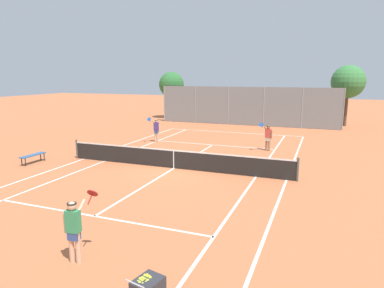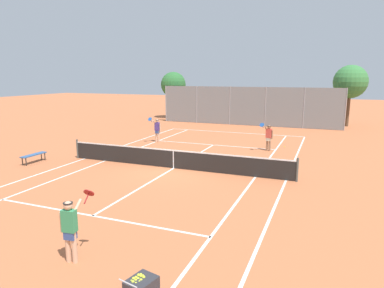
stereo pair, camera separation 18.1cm
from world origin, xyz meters
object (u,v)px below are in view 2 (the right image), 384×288
tennis_net (173,158)px  player_near_side (70,227)px  player_far_left (157,129)px  loose_tennis_ball_2 (284,147)px  loose_tennis_ball_0 (208,157)px  tree_behind_left (174,85)px  tree_behind_right (351,83)px  courtside_bench (34,155)px  player_far_right (269,136)px

tennis_net → player_near_side: 9.04m
player_far_left → loose_tennis_ball_2: bearing=10.1°
player_near_side → loose_tennis_ball_0: bearing=92.4°
loose_tennis_ball_0 → player_far_left: bearing=147.1°
tennis_net → tree_behind_left: 21.09m
loose_tennis_ball_2 → tree_behind_right: tree_behind_right is taller
tennis_net → loose_tennis_ball_0: tennis_net is taller
player_far_left → courtside_bench: player_far_left is taller
player_far_right → courtside_bench: 13.51m
player_far_left → tree_behind_right: size_ratio=0.32×
loose_tennis_ball_0 → courtside_bench: size_ratio=0.04×
player_near_side → loose_tennis_ball_0: 11.77m
tree_behind_right → loose_tennis_ball_0: bearing=-115.7°
tennis_net → player_far_left: size_ratio=6.76×
courtside_bench → tree_behind_right: tree_behind_right is taller
player_far_right → courtside_bench: (-11.13, -7.64, -0.52)m
player_near_side → tree_behind_right: bearing=75.2°
player_near_side → player_far_left: (-5.32, 14.86, 0.00)m
player_far_right → loose_tennis_ball_0: bearing=-132.8°
courtside_bench → loose_tennis_ball_0: bearing=28.8°
tennis_net → player_far_right: player_far_right is taller
player_far_left → loose_tennis_ball_0: size_ratio=26.88×
loose_tennis_ball_0 → courtside_bench: bearing=-151.2°
player_near_side → player_far_right: bearing=80.9°
loose_tennis_ball_0 → loose_tennis_ball_2: same height
tennis_net → loose_tennis_ball_2: 8.73m
player_near_side → loose_tennis_ball_2: 16.70m
loose_tennis_ball_0 → tree_behind_right: 18.64m
tennis_net → tree_behind_left: tree_behind_left is taller
tree_behind_right → courtside_bench: bearing=-127.7°
player_near_side → loose_tennis_ball_2: player_near_side is taller
courtside_bench → tree_behind_right: bearing=52.3°
loose_tennis_ball_2 → courtside_bench: bearing=-142.5°
loose_tennis_ball_2 → player_far_right: bearing=-117.9°
tree_behind_right → player_far_left: bearing=-133.8°
tree_behind_right → loose_tennis_ball_2: bearing=-109.7°
player_near_side → tree_behind_left: 29.77m
player_far_right → tree_behind_right: (5.04, 13.30, 3.03)m
tennis_net → tree_behind_right: 21.40m
player_far_left → tennis_net: bearing=-56.1°
tennis_net → tree_behind_right: (8.76, 19.21, 3.45)m
player_far_right → tree_behind_left: size_ratio=0.36×
tennis_net → player_far_left: (-3.98, 5.92, 0.42)m
player_far_right → loose_tennis_ball_2: (0.81, 1.53, -0.89)m
tennis_net → loose_tennis_ball_0: bearing=73.1°
tennis_net → tree_behind_left: size_ratio=2.40×
loose_tennis_ball_2 → courtside_bench: 15.06m
loose_tennis_ball_0 → loose_tennis_ball_2: bearing=51.5°
tennis_net → player_far_right: bearing=57.8°
player_far_left → tree_behind_left: bearing=109.9°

